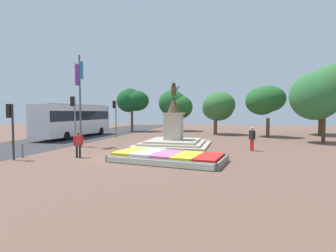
{
  "coord_description": "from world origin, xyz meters",
  "views": [
    {
      "loc": [
        6.36,
        -14.71,
        2.8
      ],
      "look_at": [
        1.71,
        3.89,
        1.76
      ],
      "focal_mm": 28.0,
      "sensor_mm": 36.0,
      "label": 1
    }
  ],
  "objects_px": {
    "flower_planter": "(167,157)",
    "kerb_bollard_mid_a": "(22,150)",
    "pedestrian_near_planter": "(252,137)",
    "city_bus": "(75,119)",
    "traffic_light_far_corner": "(115,112)",
    "banner_pole": "(80,96)",
    "traffic_light_near_crossing": "(11,121)",
    "statue_monument": "(174,135)",
    "traffic_light_mid_block": "(74,112)",
    "pedestrian_with_handbag": "(78,143)"
  },
  "relations": [
    {
      "from": "city_bus",
      "to": "traffic_light_far_corner",
      "type": "bearing_deg",
      "value": 12.17
    },
    {
      "from": "pedestrian_with_handbag",
      "to": "city_bus",
      "type": "bearing_deg",
      "value": 124.29
    },
    {
      "from": "traffic_light_near_crossing",
      "to": "city_bus",
      "type": "height_order",
      "value": "city_bus"
    },
    {
      "from": "kerb_bollard_mid_a",
      "to": "traffic_light_mid_block",
      "type": "bearing_deg",
      "value": 90.49
    },
    {
      "from": "traffic_light_far_corner",
      "to": "kerb_bollard_mid_a",
      "type": "relative_size",
      "value": 4.36
    },
    {
      "from": "statue_monument",
      "to": "kerb_bollard_mid_a",
      "type": "distance_m",
      "value": 11.08
    },
    {
      "from": "flower_planter",
      "to": "city_bus",
      "type": "height_order",
      "value": "city_bus"
    },
    {
      "from": "city_bus",
      "to": "pedestrian_near_planter",
      "type": "relative_size",
      "value": 6.54
    },
    {
      "from": "traffic_light_mid_block",
      "to": "banner_pole",
      "type": "xyz_separation_m",
      "value": [
        0.8,
        -0.34,
        1.21
      ]
    },
    {
      "from": "statue_monument",
      "to": "banner_pole",
      "type": "bearing_deg",
      "value": -157.35
    },
    {
      "from": "traffic_light_mid_block",
      "to": "kerb_bollard_mid_a",
      "type": "xyz_separation_m",
      "value": [
        0.05,
        -5.46,
        -2.33
      ]
    },
    {
      "from": "traffic_light_near_crossing",
      "to": "traffic_light_far_corner",
      "type": "relative_size",
      "value": 0.81
    },
    {
      "from": "statue_monument",
      "to": "pedestrian_with_handbag",
      "type": "xyz_separation_m",
      "value": [
        -4.33,
        -7.19,
        0.04
      ]
    },
    {
      "from": "traffic_light_mid_block",
      "to": "kerb_bollard_mid_a",
      "type": "distance_m",
      "value": 5.93
    },
    {
      "from": "traffic_light_near_crossing",
      "to": "pedestrian_with_handbag",
      "type": "distance_m",
      "value": 3.9
    },
    {
      "from": "city_bus",
      "to": "pedestrian_near_planter",
      "type": "xyz_separation_m",
      "value": [
        18.14,
        -5.78,
        -1.05
      ]
    },
    {
      "from": "statue_monument",
      "to": "traffic_light_mid_block",
      "type": "distance_m",
      "value": 8.34
    },
    {
      "from": "traffic_light_near_crossing",
      "to": "pedestrian_near_planter",
      "type": "bearing_deg",
      "value": 27.3
    },
    {
      "from": "statue_monument",
      "to": "banner_pole",
      "type": "xyz_separation_m",
      "value": [
        -6.91,
        -2.88,
        3.14
      ]
    },
    {
      "from": "traffic_light_far_corner",
      "to": "kerb_bollard_mid_a",
      "type": "distance_m",
      "value": 13.17
    },
    {
      "from": "kerb_bollard_mid_a",
      "to": "pedestrian_near_planter",
      "type": "bearing_deg",
      "value": 24.4
    },
    {
      "from": "traffic_light_mid_block",
      "to": "banner_pole",
      "type": "height_order",
      "value": "banner_pole"
    },
    {
      "from": "traffic_light_mid_block",
      "to": "pedestrian_with_handbag",
      "type": "xyz_separation_m",
      "value": [
        3.38,
        -4.64,
        -1.89
      ]
    },
    {
      "from": "traffic_light_mid_block",
      "to": "city_bus",
      "type": "bearing_deg",
      "value": 123.01
    },
    {
      "from": "traffic_light_near_crossing",
      "to": "pedestrian_with_handbag",
      "type": "height_order",
      "value": "traffic_light_near_crossing"
    },
    {
      "from": "flower_planter",
      "to": "traffic_light_far_corner",
      "type": "xyz_separation_m",
      "value": [
        -8.87,
        12.03,
        2.5
      ]
    },
    {
      "from": "traffic_light_far_corner",
      "to": "city_bus",
      "type": "relative_size",
      "value": 0.35
    },
    {
      "from": "statue_monument",
      "to": "traffic_light_near_crossing",
      "type": "distance_m",
      "value": 11.73
    },
    {
      "from": "kerb_bollard_mid_a",
      "to": "traffic_light_far_corner",
      "type": "bearing_deg",
      "value": 90.0
    },
    {
      "from": "traffic_light_far_corner",
      "to": "banner_pole",
      "type": "height_order",
      "value": "banner_pole"
    },
    {
      "from": "traffic_light_mid_block",
      "to": "traffic_light_far_corner",
      "type": "height_order",
      "value": "traffic_light_mid_block"
    },
    {
      "from": "pedestrian_near_planter",
      "to": "traffic_light_near_crossing",
      "type": "bearing_deg",
      "value": -152.7
    },
    {
      "from": "traffic_light_mid_block",
      "to": "kerb_bollard_mid_a",
      "type": "bearing_deg",
      "value": -89.51
    },
    {
      "from": "pedestrian_with_handbag",
      "to": "statue_monument",
      "type": "bearing_deg",
      "value": 58.95
    },
    {
      "from": "pedestrian_with_handbag",
      "to": "pedestrian_near_planter",
      "type": "relative_size",
      "value": 0.93
    },
    {
      "from": "flower_planter",
      "to": "kerb_bollard_mid_a",
      "type": "relative_size",
      "value": 7.29
    },
    {
      "from": "traffic_light_mid_block",
      "to": "pedestrian_near_planter",
      "type": "height_order",
      "value": "traffic_light_mid_block"
    },
    {
      "from": "traffic_light_mid_block",
      "to": "pedestrian_with_handbag",
      "type": "distance_m",
      "value": 6.05
    },
    {
      "from": "flower_planter",
      "to": "kerb_bollard_mid_a",
      "type": "distance_m",
      "value": 8.92
    },
    {
      "from": "city_bus",
      "to": "pedestrian_with_handbag",
      "type": "distance_m",
      "value": 13.64
    },
    {
      "from": "city_bus",
      "to": "kerb_bollard_mid_a",
      "type": "relative_size",
      "value": 12.31
    },
    {
      "from": "flower_planter",
      "to": "kerb_bollard_mid_a",
      "type": "xyz_separation_m",
      "value": [
        -8.87,
        -0.95,
        0.25
      ]
    },
    {
      "from": "pedestrian_near_planter",
      "to": "flower_planter",
      "type": "bearing_deg",
      "value": -132.9
    },
    {
      "from": "traffic_light_near_crossing",
      "to": "traffic_light_far_corner",
      "type": "height_order",
      "value": "traffic_light_far_corner"
    },
    {
      "from": "banner_pole",
      "to": "pedestrian_near_planter",
      "type": "height_order",
      "value": "banner_pole"
    },
    {
      "from": "city_bus",
      "to": "kerb_bollard_mid_a",
      "type": "height_order",
      "value": "city_bus"
    },
    {
      "from": "statue_monument",
      "to": "traffic_light_far_corner",
      "type": "distance_m",
      "value": 9.32
    },
    {
      "from": "statue_monument",
      "to": "kerb_bollard_mid_a",
      "type": "relative_size",
      "value": 6.33
    },
    {
      "from": "flower_planter",
      "to": "traffic_light_near_crossing",
      "type": "distance_m",
      "value": 9.2
    },
    {
      "from": "traffic_light_far_corner",
      "to": "banner_pole",
      "type": "bearing_deg",
      "value": -84.51
    }
  ]
}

